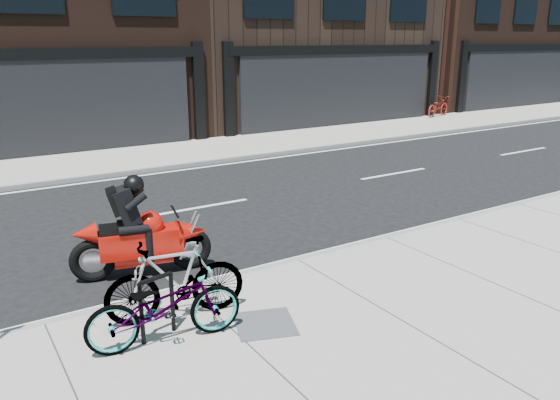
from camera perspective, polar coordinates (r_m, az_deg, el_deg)
ground at (r=10.84m, az=-3.99°, el=-3.46°), size 120.00×120.00×0.00m
sidewalk_near at (r=7.22m, az=15.97°, el=-14.37°), size 60.00×6.00×0.13m
sidewalk_far at (r=17.78m, az=-16.06°, el=4.10°), size 60.00×3.50×0.13m
bike_rack at (r=6.94m, az=-12.75°, el=-10.32°), size 0.48×0.14×0.82m
bicycle_front at (r=6.79m, az=-11.99°, el=-10.74°), size 1.96×0.91×0.99m
bicycle_rear at (r=7.31m, az=-10.87°, el=-8.13°), size 1.90×0.84×1.11m
motorcycle at (r=9.02m, az=-13.69°, el=-3.48°), size 2.23×0.90×1.68m
bicycle_far at (r=27.30m, az=16.18°, el=9.37°), size 1.87×1.03×0.93m
utility_grate at (r=7.27m, az=-1.58°, el=-12.80°), size 0.96×0.96×0.02m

